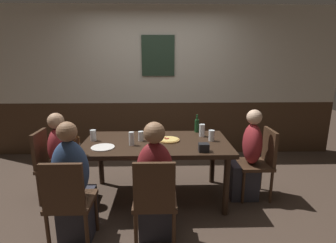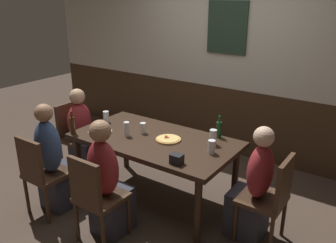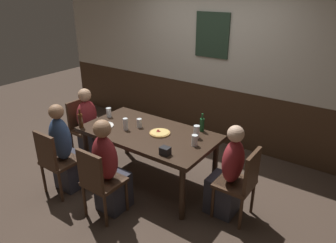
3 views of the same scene
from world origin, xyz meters
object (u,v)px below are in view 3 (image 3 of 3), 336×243
(chair_mid_near, at_px, (99,180))
(tumbler_water, at_px, (109,113))
(pizza, at_px, (160,133))
(pint_glass_amber, at_px, (126,125))
(person_head_west, at_px, (91,130))
(beer_bottle_green, at_px, (202,124))
(plate_white_large, at_px, (104,126))
(chair_left_near, at_px, (55,159))
(person_left_near, at_px, (66,154))
(beer_bottle_brown, at_px, (81,120))
(tumbler_short, at_px, (196,132))
(pint_glass_stout, at_px, (195,141))
(chair_head_west, at_px, (83,125))
(chair_head_east, at_px, (241,181))
(person_head_east, at_px, (228,178))
(beer_glass_half, at_px, (139,124))
(dining_table, at_px, (149,137))
(person_mid_near, at_px, (109,173))
(condiment_caddy, at_px, (165,151))

(chair_mid_near, relative_size, tumbler_water, 6.51)
(pizza, distance_m, pint_glass_amber, 0.47)
(person_head_west, relative_size, beer_bottle_green, 4.56)
(pizza, bearing_deg, plate_white_large, -161.88)
(chair_left_near, xyz_separation_m, person_left_near, (0.00, 0.16, -0.00))
(tumbler_water, bearing_deg, beer_bottle_brown, -95.54)
(tumbler_water, height_order, tumbler_short, tumbler_short)
(tumbler_short, height_order, pint_glass_stout, tumbler_short)
(pint_glass_amber, height_order, pint_glass_stout, pint_glass_amber)
(chair_head_west, bearing_deg, pint_glass_amber, -6.80)
(chair_head_east, height_order, tumbler_short, tumbler_short)
(person_head_east, bearing_deg, pint_glass_stout, 177.78)
(chair_head_west, distance_m, person_left_near, 0.90)
(chair_head_east, xyz_separation_m, pint_glass_amber, (-1.58, -0.12, 0.31))
(chair_mid_near, height_order, beer_glass_half, chair_mid_near)
(chair_head_west, bearing_deg, beer_bottle_green, 12.67)
(pint_glass_amber, xyz_separation_m, plate_white_large, (-0.32, -0.09, -0.06))
(dining_table, bearing_deg, beer_glass_half, 167.57)
(chair_head_west, bearing_deg, beer_bottle_brown, -40.29)
(chair_mid_near, xyz_separation_m, person_mid_near, (0.00, 0.16, 0.00))
(chair_left_near, relative_size, tumbler_short, 5.51)
(chair_left_near, xyz_separation_m, beer_bottle_brown, (-0.04, 0.48, 0.34))
(chair_head_west, xyz_separation_m, plate_white_large, (0.70, -0.21, 0.25))
(chair_mid_near, height_order, chair_head_west, same)
(chair_mid_near, distance_m, beer_glass_half, 0.99)
(chair_left_near, bearing_deg, pint_glass_stout, 32.06)
(beer_glass_half, height_order, plate_white_large, beer_glass_half)
(person_mid_near, distance_m, condiment_caddy, 0.70)
(person_left_near, bearing_deg, beer_bottle_green, 40.85)
(chair_mid_near, bearing_deg, person_head_east, 38.19)
(person_left_near, xyz_separation_m, beer_bottle_brown, (-0.04, 0.32, 0.34))
(chair_mid_near, bearing_deg, person_left_near, 168.22)
(pint_glass_amber, bearing_deg, tumbler_water, 159.33)
(chair_left_near, height_order, pint_glass_stout, chair_left_near)
(pint_glass_amber, bearing_deg, chair_left_near, -122.57)
(chair_left_near, distance_m, beer_bottle_brown, 0.60)
(beer_bottle_green, distance_m, condiment_caddy, 0.77)
(pint_glass_stout, distance_m, beer_bottle_green, 0.42)
(person_left_near, distance_m, beer_bottle_green, 1.78)
(beer_bottle_green, bearing_deg, person_left_near, -139.15)
(dining_table, xyz_separation_m, pizza, (0.15, 0.04, 0.09))
(condiment_caddy, bearing_deg, pint_glass_amber, 163.65)
(person_head_east, distance_m, tumbler_short, 0.67)
(person_head_west, relative_size, beer_bottle_brown, 4.30)
(person_mid_near, distance_m, tumbler_short, 1.15)
(pizza, bearing_deg, chair_head_west, -178.56)
(dining_table, distance_m, beer_bottle_green, 0.71)
(chair_head_west, bearing_deg, chair_mid_near, -34.50)
(plate_white_large, bearing_deg, pizza, 18.12)
(person_left_near, bearing_deg, chair_mid_near, -11.78)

